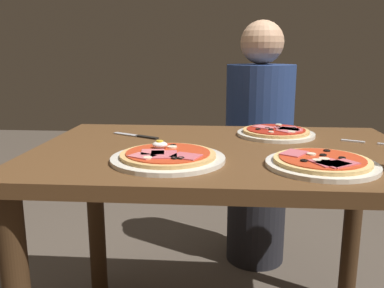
# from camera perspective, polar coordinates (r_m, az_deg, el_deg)

# --- Properties ---
(dining_table) EXTENTS (1.18, 0.78, 0.74)m
(dining_table) POSITION_cam_1_polar(r_m,az_deg,el_deg) (1.31, 4.20, -5.73)
(dining_table) COLOR brown
(dining_table) RESTS_ON ground
(pizza_foreground) EXTENTS (0.32, 0.32, 0.05)m
(pizza_foreground) POSITION_cam_1_polar(r_m,az_deg,el_deg) (1.12, -3.39, -1.79)
(pizza_foreground) COLOR silver
(pizza_foreground) RESTS_ON dining_table
(pizza_across_left) EXTENTS (0.29, 0.29, 0.03)m
(pizza_across_left) POSITION_cam_1_polar(r_m,az_deg,el_deg) (1.11, 17.71, -2.51)
(pizza_across_left) COLOR silver
(pizza_across_left) RESTS_ON dining_table
(pizza_across_right) EXTENTS (0.27, 0.27, 0.03)m
(pizza_across_right) POSITION_cam_1_polar(r_m,az_deg,el_deg) (1.49, 11.68, 1.59)
(pizza_across_right) COLOR silver
(pizza_across_right) RESTS_ON dining_table
(fork) EXTENTS (0.15, 0.08, 0.00)m
(fork) POSITION_cam_1_polar(r_m,az_deg,el_deg) (1.46, 22.70, 0.25)
(fork) COLOR silver
(fork) RESTS_ON dining_table
(knife) EXTENTS (0.18, 0.11, 0.01)m
(knife) POSITION_cam_1_polar(r_m,az_deg,el_deg) (1.45, -7.48, 1.12)
(knife) COLOR silver
(knife) RESTS_ON dining_table
(diner_person) EXTENTS (0.32, 0.32, 1.18)m
(diner_person) POSITION_cam_1_polar(r_m,az_deg,el_deg) (2.01, 9.25, -1.13)
(diner_person) COLOR black
(diner_person) RESTS_ON ground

